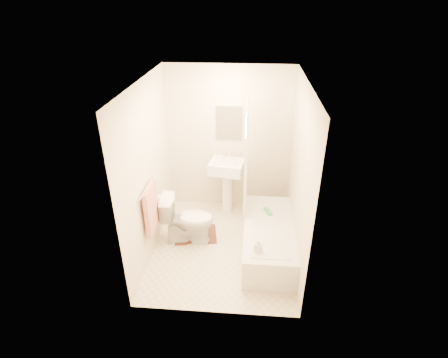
# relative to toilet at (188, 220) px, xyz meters

# --- Properties ---
(floor) EXTENTS (2.40, 2.40, 0.00)m
(floor) POSITION_rel_toilet_xyz_m (0.52, -0.11, -0.37)
(floor) COLOR beige
(floor) RESTS_ON ground
(ceiling) EXTENTS (2.40, 2.40, 0.00)m
(ceiling) POSITION_rel_toilet_xyz_m (0.52, -0.11, 2.03)
(ceiling) COLOR white
(ceiling) RESTS_ON ground
(wall_back) EXTENTS (2.00, 0.02, 2.40)m
(wall_back) POSITION_rel_toilet_xyz_m (0.52, 1.09, 0.83)
(wall_back) COLOR beige
(wall_back) RESTS_ON ground
(wall_left) EXTENTS (0.02, 2.40, 2.40)m
(wall_left) POSITION_rel_toilet_xyz_m (-0.48, -0.11, 0.83)
(wall_left) COLOR beige
(wall_left) RESTS_ON ground
(wall_right) EXTENTS (0.02, 2.40, 2.40)m
(wall_right) POSITION_rel_toilet_xyz_m (1.52, -0.11, 0.83)
(wall_right) COLOR beige
(wall_right) RESTS_ON ground
(mirror) EXTENTS (0.40, 0.03, 0.55)m
(mirror) POSITION_rel_toilet_xyz_m (0.52, 1.07, 1.13)
(mirror) COLOR white
(mirror) RESTS_ON wall_back
(curtain_rod) EXTENTS (0.03, 1.70, 0.03)m
(curtain_rod) POSITION_rel_toilet_xyz_m (0.82, -0.01, 1.63)
(curtain_rod) COLOR silver
(curtain_rod) RESTS_ON wall_back
(shower_curtain) EXTENTS (0.04, 0.80, 1.55)m
(shower_curtain) POSITION_rel_toilet_xyz_m (0.82, 0.39, 0.85)
(shower_curtain) COLOR silver
(shower_curtain) RESTS_ON curtain_rod
(towel_bar) EXTENTS (0.02, 0.60, 0.02)m
(towel_bar) POSITION_rel_toilet_xyz_m (-0.44, -0.36, 0.73)
(towel_bar) COLOR silver
(towel_bar) RESTS_ON wall_left
(towel) EXTENTS (0.06, 0.45, 0.66)m
(towel) POSITION_rel_toilet_xyz_m (-0.41, -0.36, 0.41)
(towel) COLOR #CC7266
(towel) RESTS_ON towel_bar
(toilet_paper) EXTENTS (0.11, 0.12, 0.12)m
(toilet_paper) POSITION_rel_toilet_xyz_m (-0.41, 0.01, 0.33)
(toilet_paper) COLOR white
(toilet_paper) RESTS_ON wall_left
(toilet) EXTENTS (0.78, 0.47, 0.75)m
(toilet) POSITION_rel_toilet_xyz_m (0.00, 0.00, 0.00)
(toilet) COLOR white
(toilet) RESTS_ON floor
(sink) EXTENTS (0.59, 0.50, 1.03)m
(sink) POSITION_rel_toilet_xyz_m (0.51, 0.84, 0.14)
(sink) COLOR white
(sink) RESTS_ON floor
(bathtub) EXTENTS (0.69, 1.59, 0.45)m
(bathtub) POSITION_rel_toilet_xyz_m (1.17, -0.16, -0.15)
(bathtub) COLOR silver
(bathtub) RESTS_ON floor
(bath_mat) EXTENTS (0.70, 0.57, 0.02)m
(bath_mat) POSITION_rel_toilet_xyz_m (0.08, 0.12, -0.36)
(bath_mat) COLOR #47291C
(bath_mat) RESTS_ON floor
(soap_bottle) EXTENTS (0.11, 0.11, 0.19)m
(soap_bottle) POSITION_rel_toilet_xyz_m (1.02, -0.72, 0.17)
(soap_bottle) COLOR white
(soap_bottle) RESTS_ON bathtub
(scrub_brush) EXTENTS (0.13, 0.21, 0.04)m
(scrub_brush) POSITION_rel_toilet_xyz_m (1.17, 0.17, 0.09)
(scrub_brush) COLOR #3BB65C
(scrub_brush) RESTS_ON bathtub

